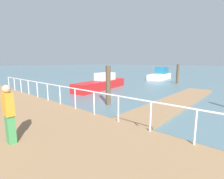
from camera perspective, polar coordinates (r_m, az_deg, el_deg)
The scene contains 8 objects.
ground_plane at distance 15.40m, azimuth -16.32°, elevation -1.31°, with size 300.00×300.00×0.00m, color slate.
floating_dock at distance 12.07m, azimuth 21.20°, elevation -4.03°, with size 13.06×2.00×0.18m, color #93704C.
boardwalk_railing at distance 5.47m, azimuth 19.97°, elevation -7.53°, with size 0.06×29.86×1.08m.
dock_piling_0 at distance 10.64m, azimuth -1.33°, elevation 1.41°, with size 0.31×0.31×2.57m, color brown.
dock_piling_1 at distance 23.47m, azimuth 21.84°, elevation 5.09°, with size 0.33×0.33×2.54m, color brown.
moored_boat_1 at distance 28.54m, azimuth 16.41°, elevation 4.88°, with size 6.52×2.87×1.97m.
moored_boat_2 at distance 17.31m, azimuth -3.53°, elevation 2.18°, with size 7.63×2.92×1.66m.
pedestrian_0 at distance 5.63m, azimuth -32.19°, elevation -7.06°, with size 0.23×0.36×1.74m.
Camera 1 is at (-8.07, 7.18, 2.76)m, focal length 26.31 mm.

